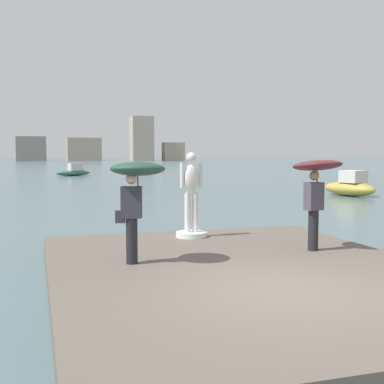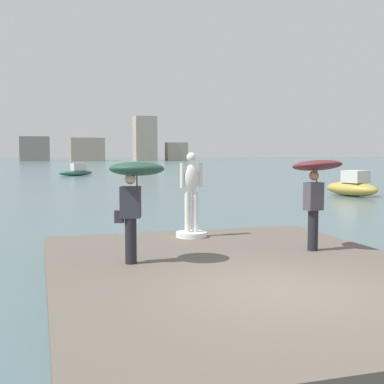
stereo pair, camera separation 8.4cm
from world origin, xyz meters
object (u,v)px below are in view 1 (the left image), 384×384
Objects in this scene: onlooker_left at (136,182)px; onlooker_right at (316,178)px; boat_far at (350,187)px; statue_white_figure at (191,204)px; boat_near at (74,171)px.

onlooker_left is 3.99m from onlooker_right.
onlooker_left is 22.23m from boat_far.
statue_white_figure reaches higher than onlooker_right.
statue_white_figure is 3.30m from onlooker_left.
statue_white_figure is 1.06× the size of onlooker_right.
statue_white_figure reaches higher than boat_near.
boat_far is at bearing -66.17° from boat_near.
onlooker_left is (-1.90, -2.60, 0.73)m from statue_white_figure.
onlooker_left reaches higher than boat_near.
statue_white_figure reaches higher than boat_far.
boat_near is (2.08, 46.30, -1.49)m from onlooker_left.
onlooker_left is 0.52× the size of boat_far.
boat_far is at bearing 53.59° from onlooker_right.
statue_white_figure is at bearing 130.91° from onlooker_right.
boat_near is (0.18, 43.70, -0.76)m from statue_white_figure.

